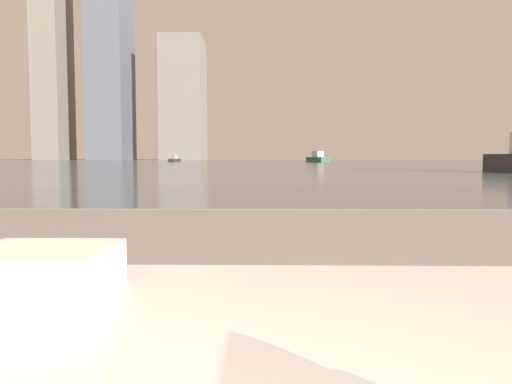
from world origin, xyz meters
TOP-DOWN VIEW (x-y plane):
  - towel_stack at (-0.32, 0.73)m, footprint 0.22×0.21m
  - harbor_water at (0.00, 62.00)m, footprint 180.00×110.00m
  - harbor_boat_2 at (7.32, 69.08)m, footprint 3.01×4.32m
  - harbor_boat_3 at (-14.00, 76.97)m, footprint 1.65×2.75m
  - skyline_tower_0 at (-49.99, 118.00)m, footprint 6.23×10.91m
  - skyline_tower_1 at (-36.30, 118.00)m, footprint 8.28×13.10m
  - skyline_tower_2 at (-19.16, 118.00)m, footprint 9.57×12.67m

SIDE VIEW (x-z plane):
  - harbor_water at x=0.00m, z-range 0.00..0.01m
  - harbor_boat_3 at x=-14.00m, z-range -0.13..0.84m
  - harbor_boat_2 at x=7.32m, z-range -0.22..1.32m
  - towel_stack at x=-0.32m, z-range 0.52..0.60m
  - skyline_tower_2 at x=-19.16m, z-range 0.00..28.23m
  - skyline_tower_1 at x=-36.30m, z-range 0.00..42.13m
  - skyline_tower_0 at x=-49.99m, z-range 0.00..66.39m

